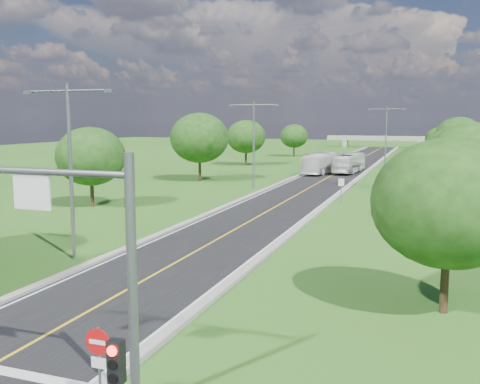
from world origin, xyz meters
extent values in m
plane|color=#2A5919|center=(0.00, 60.00, 0.00)|extent=(260.00, 260.00, 0.00)
cube|color=black|center=(0.00, 66.00, 0.03)|extent=(8.00, 150.00, 0.06)
cube|color=gray|center=(-4.25, 66.00, 0.11)|extent=(0.50, 150.00, 0.22)
cube|color=gray|center=(4.25, 66.00, 0.11)|extent=(0.50, 150.00, 0.22)
cylinder|color=slate|center=(5.80, -1.00, 3.60)|extent=(0.28, 0.28, 7.20)
cylinder|color=slate|center=(1.60, -1.00, 6.60)|extent=(8.40, 0.20, 0.20)
cube|color=white|center=(2.60, -1.00, 6.00)|extent=(1.25, 0.06, 1.00)
cube|color=black|center=(7.20, -4.00, 3.00)|extent=(0.32, 0.26, 0.95)
cylinder|color=#FF140C|center=(7.20, -4.15, 3.30)|extent=(0.22, 0.05, 0.22)
cylinder|color=slate|center=(5.00, -1.50, 1.25)|extent=(0.08, 0.08, 2.50)
cylinder|color=#B20F0F|center=(5.00, -1.53, 2.10)|extent=(0.76, 0.05, 0.76)
cube|color=white|center=(5.00, -1.56, 2.10)|extent=(0.50, 0.02, 0.12)
cube|color=white|center=(5.00, -1.53, 1.50)|extent=(0.45, 0.04, 0.30)
cylinder|color=slate|center=(5.20, 38.00, 1.20)|extent=(0.08, 0.08, 2.40)
cube|color=white|center=(5.20, 37.97, 2.00)|extent=(0.55, 0.04, 0.70)
cube|color=gray|center=(-10.00, 140.00, 1.00)|extent=(1.20, 3.00, 2.00)
cube|color=gray|center=(10.00, 140.00, 1.00)|extent=(1.20, 3.00, 2.00)
cube|color=gray|center=(0.00, 140.00, 2.60)|extent=(30.00, 3.00, 1.20)
cylinder|color=slate|center=(-6.00, 12.00, 5.00)|extent=(0.22, 0.22, 10.00)
cylinder|color=slate|center=(-7.40, 12.00, 9.60)|extent=(2.80, 0.12, 0.12)
cylinder|color=slate|center=(-4.60, 12.00, 9.60)|extent=(2.80, 0.12, 0.12)
cube|color=slate|center=(-8.70, 12.00, 9.55)|extent=(0.50, 0.25, 0.18)
cube|color=slate|center=(-3.30, 12.00, 9.55)|extent=(0.50, 0.25, 0.18)
cylinder|color=slate|center=(-6.00, 45.00, 5.00)|extent=(0.22, 0.22, 10.00)
cylinder|color=slate|center=(-7.40, 45.00, 9.60)|extent=(2.80, 0.12, 0.12)
cylinder|color=slate|center=(-4.60, 45.00, 9.60)|extent=(2.80, 0.12, 0.12)
cube|color=slate|center=(-8.70, 45.00, 9.55)|extent=(0.50, 0.25, 0.18)
cube|color=slate|center=(-3.30, 45.00, 9.55)|extent=(0.50, 0.25, 0.18)
cylinder|color=slate|center=(6.00, 78.00, 5.00)|extent=(0.22, 0.22, 10.00)
cylinder|color=slate|center=(4.60, 78.00, 9.60)|extent=(2.80, 0.12, 0.12)
cylinder|color=slate|center=(7.40, 78.00, 9.60)|extent=(2.80, 0.12, 0.12)
cube|color=slate|center=(3.30, 78.00, 9.55)|extent=(0.50, 0.25, 0.18)
cube|color=slate|center=(8.70, 78.00, 9.55)|extent=(0.50, 0.25, 0.18)
cylinder|color=black|center=(-16.00, 28.00, 1.35)|extent=(0.36, 0.36, 2.70)
ellipsoid|color=#1A370F|center=(-16.00, 28.00, 4.65)|extent=(6.30, 6.30, 5.36)
cylinder|color=black|center=(-15.00, 50.00, 1.62)|extent=(0.36, 0.36, 3.24)
ellipsoid|color=#1A370F|center=(-15.00, 50.00, 5.58)|extent=(7.56, 7.56, 6.43)
cylinder|color=black|center=(-17.00, 74.00, 1.44)|extent=(0.36, 0.36, 2.88)
ellipsoid|color=#1A370F|center=(-17.00, 74.00, 4.96)|extent=(6.72, 6.72, 5.71)
cylinder|color=black|center=(-14.50, 98.00, 1.26)|extent=(0.36, 0.36, 2.52)
ellipsoid|color=#1A370F|center=(-14.50, 98.00, 4.34)|extent=(5.88, 5.88, 5.00)
cylinder|color=black|center=(14.00, 10.00, 1.35)|extent=(0.36, 0.36, 2.70)
ellipsoid|color=#1A370F|center=(14.00, 10.00, 4.65)|extent=(6.30, 6.30, 5.36)
cylinder|color=black|center=(16.00, 30.00, 1.44)|extent=(0.36, 0.36, 2.88)
ellipsoid|color=#1A370F|center=(16.00, 30.00, 4.96)|extent=(6.72, 6.72, 5.71)
cylinder|color=black|center=(15.00, 52.00, 1.26)|extent=(0.36, 0.36, 2.52)
ellipsoid|color=#1A370F|center=(15.00, 52.00, 4.34)|extent=(5.88, 5.88, 5.00)
cylinder|color=black|center=(17.00, 76.00, 1.53)|extent=(0.36, 0.36, 3.06)
ellipsoid|color=#1A370F|center=(17.00, 76.00, 5.27)|extent=(7.14, 7.14, 6.07)
cylinder|color=black|center=(14.50, 100.00, 1.17)|extent=(0.36, 0.36, 2.34)
ellipsoid|color=#1A370F|center=(14.50, 100.00, 4.03)|extent=(5.46, 5.46, 4.64)
cylinder|color=black|center=(18.00, 120.00, 1.35)|extent=(0.36, 0.36, 2.70)
ellipsoid|color=#1A370F|center=(18.00, 120.00, 4.65)|extent=(6.30, 6.30, 5.36)
imported|color=silver|center=(1.75, 66.66, 1.51)|extent=(3.48, 10.60, 2.90)
imported|color=white|center=(-2.06, 64.31, 1.57)|extent=(3.49, 11.06, 3.03)
camera|label=1|loc=(13.25, -13.13, 8.08)|focal=40.00mm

